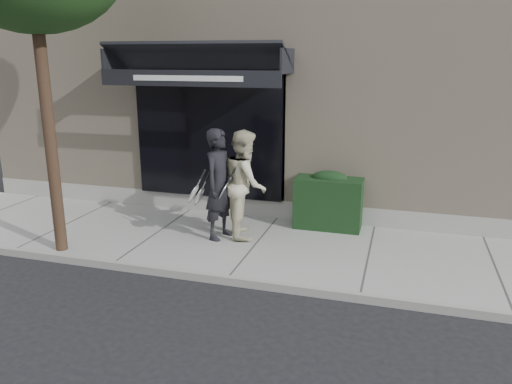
% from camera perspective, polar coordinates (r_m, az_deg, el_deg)
% --- Properties ---
extents(ground, '(80.00, 80.00, 0.00)m').
position_cam_1_polar(ground, '(9.19, 0.12, -6.48)').
color(ground, black).
rests_on(ground, ground).
extents(sidewalk, '(20.00, 3.00, 0.12)m').
position_cam_1_polar(sidewalk, '(9.16, 0.12, -6.13)').
color(sidewalk, gray).
rests_on(sidewalk, ground).
extents(curb, '(20.00, 0.10, 0.14)m').
position_cam_1_polar(curb, '(7.81, -3.17, -10.03)').
color(curb, gray).
rests_on(curb, ground).
extents(building_facade, '(14.30, 8.04, 5.64)m').
position_cam_1_polar(building_facade, '(13.38, 6.29, 12.30)').
color(building_facade, '#BAA98E').
rests_on(building_facade, ground).
extents(hedge, '(1.30, 0.70, 1.14)m').
position_cam_1_polar(hedge, '(9.91, 8.30, -0.98)').
color(hedge, black).
rests_on(hedge, sidewalk).
extents(pedestrian_front, '(0.80, 0.95, 2.04)m').
position_cam_1_polar(pedestrian_front, '(9.13, -4.17, 0.87)').
color(pedestrian_front, black).
rests_on(pedestrian_front, sidewalk).
extents(pedestrian_back, '(1.06, 1.18, 2.00)m').
position_cam_1_polar(pedestrian_back, '(9.24, -1.26, 0.96)').
color(pedestrian_back, beige).
rests_on(pedestrian_back, sidewalk).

